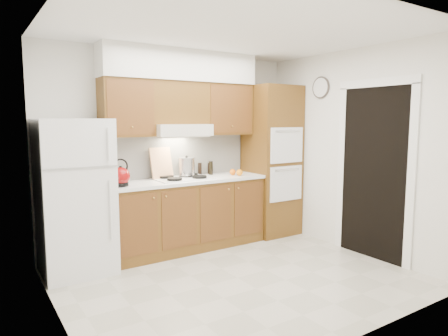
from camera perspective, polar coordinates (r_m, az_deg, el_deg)
name	(u,v)px	position (r m, az deg, el deg)	size (l,w,h in m)	color
floor	(237,278)	(4.50, 1.93, -15.40)	(3.60, 3.60, 0.00)	#BCB5A5
ceiling	(238,31)	(4.26, 2.07, 19.01)	(3.60, 3.60, 0.00)	white
wall_back	(174,150)	(5.47, -7.09, 2.58)	(3.60, 0.02, 2.60)	silver
wall_left	(55,171)	(3.48, -23.03, -0.36)	(0.02, 3.00, 2.60)	silver
wall_right	(352,151)	(5.42, 17.77, 2.26)	(0.02, 3.00, 2.60)	silver
fridge	(75,197)	(4.73, -20.54, -3.87)	(0.75, 0.72, 1.72)	white
base_cabinets	(187,215)	(5.35, -5.29, -6.72)	(2.11, 0.60, 0.90)	brown
countertop	(187,180)	(5.25, -5.30, -1.75)	(2.13, 0.62, 0.04)	white
backsplash	(177,156)	(5.48, -6.78, 1.75)	(2.11, 0.03, 0.56)	white
oven_cabinet	(271,161)	(6.00, 6.77, 1.05)	(0.70, 0.65, 2.20)	brown
upper_cab_left	(127,108)	(5.03, -13.76, 8.33)	(0.63, 0.33, 0.70)	brown
upper_cab_right	(225,110)	(5.67, 0.14, 8.34)	(0.73, 0.33, 0.70)	brown
range_hood	(180,130)	(5.25, -6.30, 5.42)	(0.75, 0.45, 0.15)	silver
upper_cab_over_hood	(178,103)	(5.30, -6.65, 9.21)	(0.75, 0.33, 0.55)	brown
soffit	(181,66)	(5.35, -6.15, 14.30)	(2.13, 0.36, 0.40)	silver
cooktop	(183,178)	(5.24, -5.89, -1.48)	(0.74, 0.50, 0.01)	white
doorway	(373,174)	(5.22, 20.56, -0.77)	(0.02, 0.90, 2.10)	black
wall_clock	(321,88)	(5.77, 13.67, 11.11)	(0.30, 0.30, 0.02)	#3F3833
kettle	(121,176)	(4.76, -14.53, -1.17)	(0.21, 0.21, 0.21)	maroon
cutting_board	(161,163)	(5.27, -8.93, 0.64)	(0.32, 0.02, 0.43)	tan
stock_pot	(187,167)	(5.36, -5.37, 0.19)	(0.22, 0.22, 0.23)	#BBBBC0
condiment_a	(211,168)	(5.60, -1.88, 0.01)	(0.05, 0.05, 0.19)	black
condiment_b	(200,169)	(5.62, -3.47, -0.10)	(0.05, 0.05, 0.17)	black
condiment_c	(210,168)	(5.71, -2.05, -0.04)	(0.05, 0.05, 0.16)	black
orange_near	(240,173)	(5.50, 2.23, -0.65)	(0.09, 0.09, 0.09)	orange
orange_far	(233,172)	(5.56, 1.24, -0.59)	(0.09, 0.09, 0.09)	#ED5F0C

